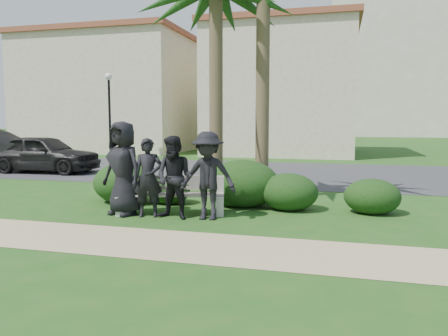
% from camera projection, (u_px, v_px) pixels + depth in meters
% --- Properties ---
extents(ground, '(160.00, 160.00, 0.00)m').
position_uv_depth(ground, '(217.00, 220.00, 8.44)').
color(ground, '#1A4F16').
rests_on(ground, ground).
extents(footpath, '(30.00, 1.60, 0.01)m').
position_uv_depth(footpath, '(186.00, 246.00, 6.71)').
color(footpath, tan).
rests_on(footpath, ground).
extents(asphalt_street, '(160.00, 8.00, 0.01)m').
position_uv_depth(asphalt_street, '(275.00, 173.00, 16.13)').
color(asphalt_street, '#2D2D30').
rests_on(asphalt_street, ground).
extents(stucco_bldg_left, '(10.40, 8.40, 7.30)m').
position_uv_depth(stucco_bldg_left, '(114.00, 94.00, 28.39)').
color(stucco_bldg_left, '#BAAF8B').
rests_on(stucco_bldg_left, ground).
extents(stucco_bldg_right, '(8.40, 8.40, 7.30)m').
position_uv_depth(stucco_bldg_right, '(283.00, 91.00, 25.60)').
color(stucco_bldg_right, '#BAAF8B').
rests_on(stucco_bldg_right, ground).
extents(hotel_tower, '(26.00, 18.00, 37.30)m').
position_uv_depth(hotel_tower, '(436.00, 31.00, 56.32)').
color(hotel_tower, beige).
rests_on(hotel_tower, ground).
extents(street_lamp, '(0.36, 0.36, 4.29)m').
position_uv_depth(street_lamp, '(109.00, 100.00, 21.94)').
color(street_lamp, black).
rests_on(street_lamp, ground).
extents(park_bench, '(2.28, 1.00, 0.76)m').
position_uv_depth(park_bench, '(171.00, 198.00, 8.94)').
color(park_bench, '#9D9584').
rests_on(park_bench, ground).
extents(man_a, '(1.08, 0.88, 1.90)m').
position_uv_depth(man_a, '(123.00, 168.00, 8.83)').
color(man_a, black).
rests_on(man_a, ground).
extents(man_b, '(0.66, 0.53, 1.57)m').
position_uv_depth(man_b, '(148.00, 178.00, 8.66)').
color(man_b, black).
rests_on(man_b, ground).
extents(man_c, '(0.87, 0.72, 1.62)m').
position_uv_depth(man_c, '(175.00, 178.00, 8.47)').
color(man_c, black).
rests_on(man_c, ground).
extents(man_d, '(1.14, 0.69, 1.71)m').
position_uv_depth(man_d, '(208.00, 176.00, 8.42)').
color(man_d, black).
rests_on(man_d, ground).
extents(hedge_a, '(1.08, 0.89, 0.70)m').
position_uv_depth(hedge_a, '(118.00, 185.00, 10.65)').
color(hedge_a, black).
rests_on(hedge_a, ground).
extents(hedge_b, '(1.49, 1.23, 0.97)m').
position_uv_depth(hedge_b, '(124.00, 182.00, 10.22)').
color(hedge_b, black).
rests_on(hedge_b, ground).
extents(hedge_c, '(1.02, 0.84, 0.67)m').
position_uv_depth(hedge_c, '(169.00, 189.00, 10.10)').
color(hedge_c, black).
rests_on(hedge_c, ground).
extents(hedge_d, '(1.66, 1.37, 1.08)m').
position_uv_depth(hedge_d, '(243.00, 182.00, 9.79)').
color(hedge_d, black).
rests_on(hedge_d, ground).
extents(hedge_e, '(1.26, 1.04, 0.82)m').
position_uv_depth(hedge_e, '(289.00, 191.00, 9.38)').
color(hedge_e, black).
rests_on(hedge_e, ground).
extents(hedge_f, '(1.15, 0.95, 0.75)m').
position_uv_depth(hedge_f, '(372.00, 196.00, 9.01)').
color(hedge_f, black).
rests_on(hedge_f, ground).
extents(car_a, '(4.15, 1.78, 1.40)m').
position_uv_depth(car_a, '(44.00, 154.00, 16.15)').
color(car_a, black).
rests_on(car_a, ground).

